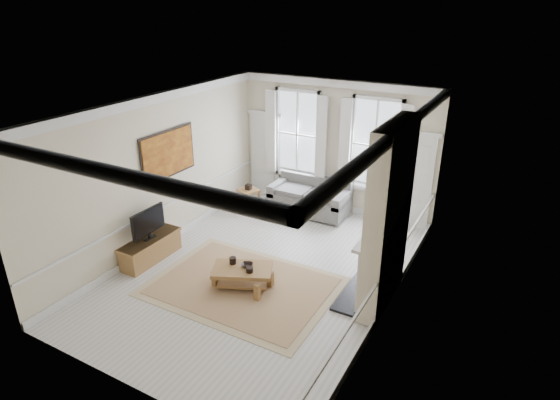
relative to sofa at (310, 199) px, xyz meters
The scene contains 23 objects.
floor 3.16m from the sofa, 82.32° to the right, with size 7.20×7.20×0.00m, color #B7B5AD.
ceiling 4.36m from the sofa, 82.32° to the right, with size 7.20×7.20×0.00m, color white.
back_wall 1.48m from the sofa, 49.60° to the left, with size 5.20×5.20×0.00m, color beige.
left_wall 4.02m from the sofa, 125.06° to the right, with size 7.20×7.20×0.00m, color beige.
right_wall 4.53m from the sofa, 45.83° to the right, with size 7.20×7.20×0.00m, color beige.
window_left 1.71m from the sofa, 144.97° to the left, with size 1.26×0.20×2.20m, color #B2BCC6, non-canonical shape.
window_right 2.16m from the sofa, 16.76° to the left, with size 1.26×0.20×2.20m, color #B2BCC6, non-canonical shape.
door_left 1.86m from the sofa, 164.50° to the left, with size 0.90×0.08×2.30m, color silver.
door_right 2.63m from the sofa, 10.38° to the left, with size 0.90×0.08×2.30m, color silver.
painting 3.91m from the sofa, 127.33° to the right, with size 0.05×1.66×1.06m, color #BE7E20.
chimney_breast 4.28m from the sofa, 45.63° to the right, with size 0.35×1.70×3.38m, color beige.
hearth 3.80m from the sofa, 50.24° to the right, with size 0.55×1.50×0.05m, color black.
fireplace 3.93m from the sofa, 48.00° to the right, with size 0.21×1.45×1.33m.
mirror 4.26m from the sofa, 47.88° to the right, with size 0.06×1.26×1.06m, color gold.
sofa is the anchor object (origin of this frame).
side_table 1.63m from the sofa, 156.73° to the right, with size 0.61×0.61×0.56m.
rug 3.81m from the sofa, 84.52° to the right, with size 3.50×2.60×0.02m, color #A37A54.
coffee_table 3.80m from the sofa, 84.52° to the right, with size 1.30×1.07×0.42m.
ceramic_pot_a 3.73m from the sofa, 88.28° to the right, with size 0.13×0.13×0.13m, color black.
ceramic_pot_b 3.87m from the sofa, 81.65° to the right, with size 0.14×0.14×0.10m, color black.
bowl 3.70m from the sofa, 83.61° to the right, with size 0.22×0.22×0.05m, color black.
tv_stand 4.32m from the sofa, 116.43° to the right, with size 0.46×1.43×0.51m, color brown.
tv 4.34m from the sofa, 116.16° to the right, with size 0.08×0.90×0.68m.
Camera 1 is at (4.32, -7.05, 5.19)m, focal length 30.00 mm.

